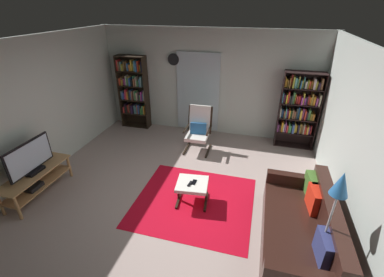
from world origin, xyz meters
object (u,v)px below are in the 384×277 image
at_px(television, 30,159).
at_px(bookshelf_near_tv, 134,90).
at_px(wall_clock, 173,59).
at_px(tv_remote, 190,184).
at_px(tv_stand, 36,180).
at_px(bookshelf_near_sofa, 299,108).
at_px(lounge_armchair, 199,128).
at_px(ottoman, 192,186).
at_px(leather_sofa, 301,230).
at_px(cell_phone, 194,182).
at_px(floor_lamp_by_sofa, 337,196).

height_order(television, bookshelf_near_tv, bookshelf_near_tv).
xyz_separation_m(bookshelf_near_tv, wall_clock, (1.10, 0.15, 0.81)).
relative_size(bookshelf_near_tv, tv_remote, 13.35).
height_order(bookshelf_near_tv, wall_clock, wall_clock).
bearing_deg(tv_stand, bookshelf_near_sofa, 35.00).
height_order(bookshelf_near_sofa, lounge_armchair, bookshelf_near_sofa).
bearing_deg(ottoman, bookshelf_near_tv, 131.43).
relative_size(leather_sofa, lounge_armchair, 1.90).
distance_m(ottoman, tv_remote, 0.10).
height_order(tv_stand, lounge_armchair, lounge_armchair).
bearing_deg(tv_stand, bookshelf_near_tv, 83.57).
bearing_deg(leather_sofa, cell_phone, 163.24).
relative_size(bookshelf_near_sofa, leather_sofa, 0.92).
xyz_separation_m(bookshelf_near_sofa, floor_lamp_by_sofa, (0.06, -3.52, 0.31)).
distance_m(tv_stand, lounge_armchair, 3.37).
xyz_separation_m(floor_lamp_by_sofa, wall_clock, (-3.11, 3.73, 0.59)).
relative_size(bookshelf_near_tv, wall_clock, 6.63).
bearing_deg(wall_clock, tv_stand, -113.46).
relative_size(bookshelf_near_sofa, wall_clock, 6.16).
xyz_separation_m(tv_remote, wall_clock, (-1.23, 2.86, 1.44)).
relative_size(television, lounge_armchair, 0.88).
bearing_deg(leather_sofa, lounge_armchair, 131.36).
bearing_deg(bookshelf_near_sofa, cell_phone, -124.28).
relative_size(cell_phone, wall_clock, 0.48).
relative_size(ottoman, cell_phone, 4.11).
bearing_deg(cell_phone, leather_sofa, -12.99).
bearing_deg(ottoman, tv_remote, -119.83).
bearing_deg(bookshelf_near_tv, leather_sofa, -37.85).
bearing_deg(bookshelf_near_sofa, leather_sofa, -91.58).
xyz_separation_m(tv_remote, cell_phone, (0.05, 0.06, -0.00)).
bearing_deg(lounge_armchair, ottoman, -79.03).
bearing_deg(cell_phone, bookshelf_near_sofa, 59.50).
bearing_deg(wall_clock, cell_phone, -65.38).
bearing_deg(bookshelf_near_tv, tv_stand, -96.43).
xyz_separation_m(leather_sofa, floor_lamp_by_sofa, (0.15, -0.42, 0.97)).
xyz_separation_m(bookshelf_near_tv, lounge_armchair, (1.99, -0.80, -0.50)).
xyz_separation_m(leather_sofa, cell_phone, (-1.68, 0.51, 0.11)).
bearing_deg(television, bookshelf_near_sofa, 34.85).
height_order(lounge_armchair, ottoman, lounge_armchair).
height_order(tv_remote, wall_clock, wall_clock).
bearing_deg(bookshelf_near_tv, bookshelf_near_sofa, -0.73).
relative_size(tv_stand, floor_lamp_by_sofa, 0.84).
relative_size(television, wall_clock, 3.12).
xyz_separation_m(television, wall_clock, (1.46, 3.34, 1.11)).
distance_m(bookshelf_near_sofa, floor_lamp_by_sofa, 3.54).
distance_m(television, cell_phone, 2.81).
relative_size(lounge_armchair, floor_lamp_by_sofa, 0.65).
bearing_deg(wall_clock, bookshelf_near_tv, -172.26).
bearing_deg(floor_lamp_by_sofa, bookshelf_near_tv, 139.63).
relative_size(tv_stand, bookshelf_near_sofa, 0.74).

